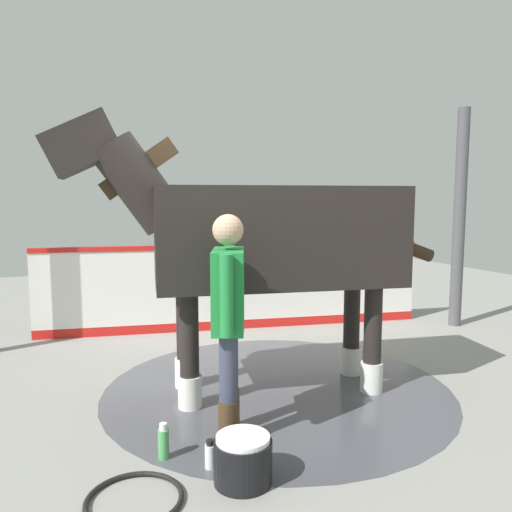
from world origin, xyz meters
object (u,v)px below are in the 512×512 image
object	(u,v)px
wash_bucket	(243,459)
hose_coil	(134,499)
bottle_spray	(164,442)
horse	(265,239)
bottle_shampoo	(210,455)
handler	(229,312)

from	to	relation	value
wash_bucket	hose_coil	size ratio (longest dim) A/B	0.63
wash_bucket	bottle_spray	distance (m)	0.61
wash_bucket	bottle_spray	world-z (taller)	wash_bucket
horse	bottle_spray	world-z (taller)	horse
horse	bottle_spray	size ratio (longest dim) A/B	13.88
horse	bottle_shampoo	distance (m)	1.91
bottle_shampoo	hose_coil	world-z (taller)	bottle_shampoo
handler	wash_bucket	bearing A→B (deg)	-79.52
wash_bucket	bottle_shampoo	xyz separation A→B (m)	(-0.24, -0.14, -0.06)
handler	bottle_shampoo	world-z (taller)	handler
wash_bucket	hose_coil	world-z (taller)	wash_bucket
handler	hose_coil	xyz separation A→B (m)	(0.54, -0.77, -0.93)
bottle_spray	bottle_shampoo	bearing A→B (deg)	47.65
bottle_shampoo	hose_coil	xyz separation A→B (m)	(0.19, -0.52, -0.07)
wash_bucket	hose_coil	distance (m)	0.67
handler	wash_bucket	distance (m)	1.00
horse	wash_bucket	bearing A→B (deg)	71.58
horse	bottle_shampoo	xyz separation A→B (m)	(1.09, -0.86, -1.31)
bottle_shampoo	hose_coil	size ratio (longest dim) A/B	0.33
handler	hose_coil	size ratio (longest dim) A/B	2.86
wash_bucket	bottle_shampoo	size ratio (longest dim) A/B	1.90
horse	hose_coil	distance (m)	2.33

